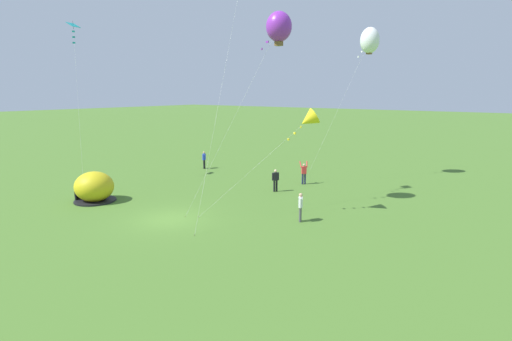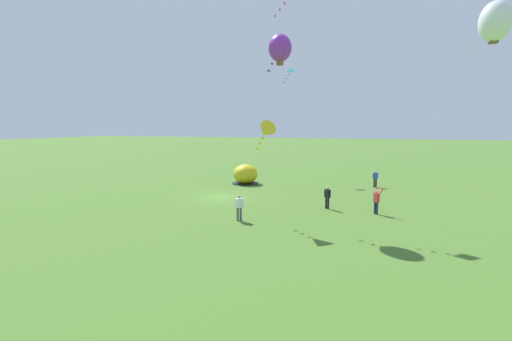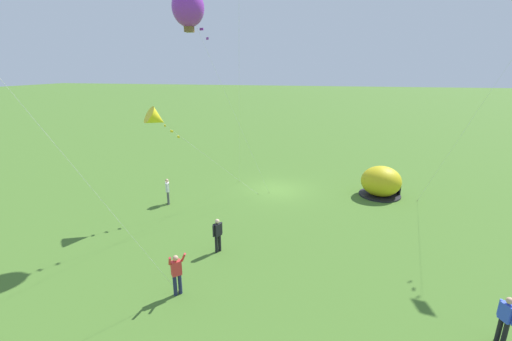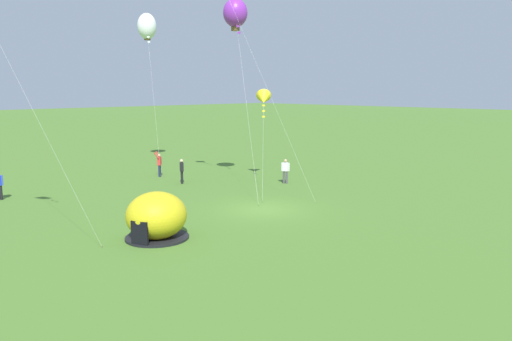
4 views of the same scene
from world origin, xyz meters
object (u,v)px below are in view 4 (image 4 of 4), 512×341
Objects in this scene: popup_tent at (156,217)px; person_near_tent at (182,170)px; person_far_back at (285,170)px; person_arms_raised at (159,164)px; kite_white at (147,26)px; kite_purple at (235,13)px; kite_yellow at (264,99)px.

popup_tent reaches higher than person_near_tent.
popup_tent is 14.53m from person_far_back.
person_far_back is at bearing -61.24° from person_arms_raised.
kite_purple is (-1.08, -12.14, -0.29)m from kite_white.
person_far_back is 17.77m from kite_white.
person_far_back is at bearing -44.44° from person_near_tent.
kite_purple is at bearing -95.08° from kite_white.
kite_purple is (-2.90, 1.90, 10.46)m from person_far_back.
person_near_tent is 11.16m from kite_purple.
kite_purple is (-2.36, 0.29, 5.58)m from kite_yellow.
kite_yellow is at bearing -84.09° from kite_white.
kite_yellow is (13.20, 6.33, 4.85)m from popup_tent.
person_near_tent is 1.00× the size of person_far_back.
kite_white is 1.04× the size of kite_purple.
kite_white reaches higher than kite_yellow.
person_near_tent is (8.57, 9.79, -0.03)m from popup_tent.
kite_yellow is at bearing -6.88° from kite_purple.
person_arms_raised is at bearing 120.91° from kite_yellow.
kite_white reaches higher than popup_tent.
person_far_back is 9.74m from person_arms_raised.
kite_white is at bearing 84.92° from kite_purple.
person_far_back is 0.13× the size of kite_white.
kite_white is (3.34, 8.97, 10.75)m from person_near_tent.
kite_white is at bearing 97.41° from person_far_back.
person_near_tent is at bearing -97.85° from person_arms_raised.
popup_tent is at bearing -122.42° from kite_white.
person_arms_raised is 0.15× the size of kite_purple.
kite_purple reaches higher than person_arms_raised.
person_near_tent is at bearing 135.56° from person_far_back.
kite_white is at bearing 57.58° from popup_tent.
person_near_tent and person_far_back have the same top height.
popup_tent is 0.43× the size of kite_yellow.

